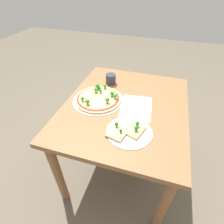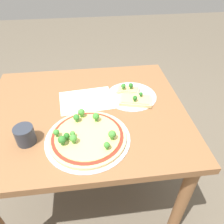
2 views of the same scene
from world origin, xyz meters
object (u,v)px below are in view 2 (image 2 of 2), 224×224
object	(u,v)px
drinking_cup	(25,135)
pizza_tray_slice	(132,96)
pizza_tray_whole	(87,136)
dining_table	(87,124)

from	to	relation	value
drinking_cup	pizza_tray_slice	bearing A→B (deg)	-152.90
pizza_tray_whole	drinking_cup	bearing A→B (deg)	-3.36
pizza_tray_slice	drinking_cup	distance (m)	0.57
drinking_cup	pizza_tray_whole	bearing A→B (deg)	176.64
pizza_tray_whole	drinking_cup	world-z (taller)	drinking_cup
pizza_tray_whole	pizza_tray_slice	xyz separation A→B (m)	(-0.25, -0.28, -0.00)
pizza_tray_whole	drinking_cup	xyz separation A→B (m)	(0.26, -0.02, 0.03)
dining_table	pizza_tray_slice	bearing A→B (deg)	-164.54
pizza_tray_slice	pizza_tray_whole	bearing A→B (deg)	47.58
pizza_tray_whole	pizza_tray_slice	size ratio (longest dim) A/B	1.35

